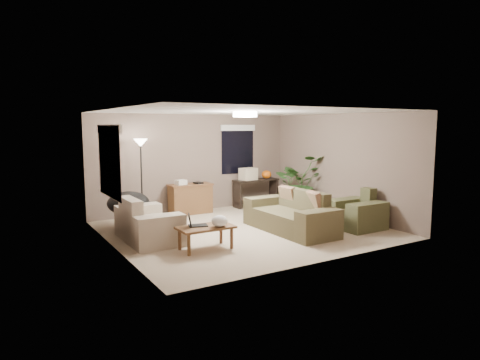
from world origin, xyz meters
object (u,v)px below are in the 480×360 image
desk (190,199)px  floor_lamp (141,153)px  loveseat (147,225)px  console_table (256,190)px  papasan_chair (129,207)px  coffee_table (206,230)px  armchair (357,214)px  cat_scratching_post (313,205)px  houseplant (298,189)px  main_sofa (291,217)px

desk → floor_lamp: (-1.32, -0.21, 1.22)m
loveseat → console_table: loveseat is taller
papasan_chair → coffee_table: bearing=-72.9°
armchair → cat_scratching_post: size_ratio=2.00×
console_table → houseplant: houseplant is taller
armchair → desk: (-2.45, 3.28, 0.08)m
loveseat → coffee_table: size_ratio=1.60×
armchair → papasan_chair: (-4.24, 2.54, 0.17)m
main_sofa → loveseat: (-2.87, 0.83, 0.00)m
papasan_chair → houseplant: houseplant is taller
houseplant → main_sofa: bearing=-131.8°
main_sofa → coffee_table: main_sofa is taller
papasan_chair → floor_lamp: size_ratio=0.55×
coffee_table → desk: desk is taller
armchair → coffee_table: size_ratio=1.00×
houseplant → cat_scratching_post: 0.62m
houseplant → desk: bearing=157.8°
main_sofa → houseplant: 2.29m
loveseat → houseplant: (4.39, 0.87, 0.27)m
coffee_table → desk: bearing=70.4°
main_sofa → houseplant: bearing=48.2°
papasan_chair → console_table: bearing=10.6°
console_table → loveseat: bearing=-153.3°
houseplant → coffee_table: bearing=-151.6°
main_sofa → papasan_chair: size_ratio=2.09×
armchair → houseplant: bearing=86.3°
main_sofa → papasan_chair: (-2.87, 2.01, 0.17)m
main_sofa → papasan_chair: bearing=145.0°
floor_lamp → coffee_table: bearing=-85.3°
console_table → floor_lamp: bearing=-176.9°
loveseat → cat_scratching_post: loveseat is taller
papasan_chair → desk: bearing=22.4°
floor_lamp → loveseat: bearing=-105.6°
console_table → papasan_chair: papasan_chair is taller
armchair → floor_lamp: (-3.77, 3.06, 1.30)m
coffee_table → armchair: bearing=-3.7°
coffee_table → cat_scratching_post: bearing=21.5°
armchair → floor_lamp: size_ratio=0.52×
console_table → cat_scratching_post: size_ratio=2.60×
desk → main_sofa: bearing=-68.7°
main_sofa → coffee_table: 2.18m
desk → console_table: size_ratio=0.85×
coffee_table → console_table: 4.27m
loveseat → coffee_table: 1.33m
main_sofa → coffee_table: (-2.16, -0.29, 0.06)m
desk → cat_scratching_post: (2.68, -1.56, -0.16)m
papasan_chair → floor_lamp: (0.48, 0.53, 1.13)m
main_sofa → desk: (-1.07, 2.75, 0.08)m
papasan_chair → floor_lamp: 1.34m
cat_scratching_post → console_table: bearing=115.5°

